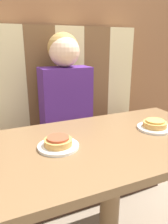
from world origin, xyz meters
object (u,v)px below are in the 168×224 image
(plate_left, at_px, (58,146))
(plate_right, at_px, (154,128))
(pizza_left, at_px, (58,141))
(pizza_right, at_px, (155,124))
(person, at_px, (65,83))

(plate_left, xyz_separation_m, plate_right, (0.51, 0.00, 0.00))
(plate_left, distance_m, pizza_left, 0.02)
(plate_left, xyz_separation_m, pizza_left, (0.00, 0.00, 0.02))
(plate_right, xyz_separation_m, pizza_right, (0.00, 0.00, 0.02))
(person, relative_size, pizza_left, 6.03)
(person, bearing_deg, plate_left, -111.80)
(plate_left, height_order, pizza_left, pizza_left)
(plate_right, bearing_deg, pizza_right, 90.00)
(person, relative_size, pizza_right, 6.03)
(person, distance_m, plate_right, 0.71)
(pizza_left, xyz_separation_m, pizza_right, (0.51, 0.00, 0.00))
(plate_right, bearing_deg, person, 111.80)
(person, height_order, plate_right, person)
(plate_left, bearing_deg, pizza_right, 0.00)
(plate_left, bearing_deg, pizza_left, 90.00)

